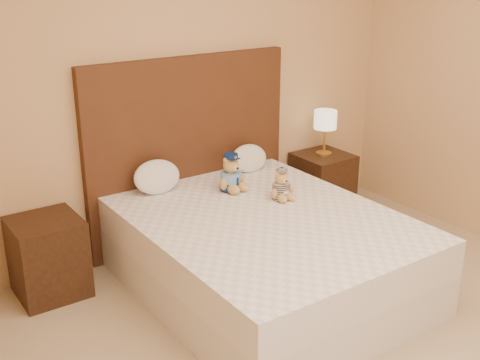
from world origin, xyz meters
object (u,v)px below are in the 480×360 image
Objects in this scene: nightstand_right at (322,183)px; lamp at (325,122)px; nightstand_left at (48,257)px; pillow_left at (157,175)px; teddy_police at (231,172)px; bed at (265,253)px; pillow_right at (249,157)px; teddy_prisoner at (281,184)px.

lamp reaches higher than nightstand_right.
nightstand_left is 0.96m from pillow_left.
pillow_left is (-0.47, 0.28, -0.01)m from teddy_police.
teddy_police is 0.76× the size of pillow_left.
pillow_left is at bearing 178.95° from nightstand_right.
bed is 6.05× the size of pillow_right.
lamp reaches higher than teddy_prisoner.
bed is 1.00m from pillow_left.
pillow_right reaches higher than bed.
pillow_left reaches higher than nightstand_right.
nightstand_left is 1.75m from pillow_right.
teddy_prisoner is (1.54, -0.60, 0.39)m from nightstand_left.
nightstand_right is 0.57m from lamp.
nightstand_left is at bearing 161.16° from teddy_prisoner.
bed is 1.48m from nightstand_left.
teddy_prisoner is at bearing -21.45° from nightstand_left.
nightstand_right is 1.68m from pillow_left.
teddy_police is at bearing 122.06° from teddy_prisoner.
lamp is 1.64m from pillow_left.
pillow_right is at bearing 177.84° from nightstand_right.
nightstand_left is at bearing 162.11° from teddy_police.
bed is 9.06× the size of teddy_prisoner.
lamp is at bearing -1.05° from pillow_left.
teddy_police is 1.27× the size of teddy_prisoner.
lamp is at bearing 32.62° from bed.
nightstand_right is 1.49× the size of pillow_left.
pillow_right is (-0.79, 0.03, -0.18)m from lamp.
nightstand_left is 2.50m from nightstand_right.
nightstand_right is (2.50, 0.00, 0.00)m from nightstand_left.
pillow_left is (-1.63, 0.03, -0.17)m from lamp.
bed is at bearing -147.38° from nightstand_right.
pillow_right is (-0.79, 0.03, 0.39)m from nightstand_right.
pillow_right is at bearing 1.01° from nightstand_left.
pillow_left is (-1.63, 0.03, 0.41)m from nightstand_right.
bed is at bearing -65.14° from pillow_left.
teddy_prisoner is at bearing -147.87° from lamp.
nightstand_right is 1.20m from teddy_prisoner.
nightstand_right is at bearing 32.62° from bed.
bed and nightstand_right have the same top height.
lamp reaches higher than pillow_left.
teddy_prisoner is at bearing -43.33° from pillow_left.
pillow_left is at bearing 114.86° from bed.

